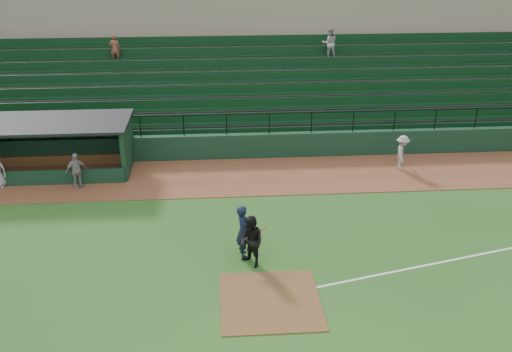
{
  "coord_description": "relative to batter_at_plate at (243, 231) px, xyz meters",
  "views": [
    {
      "loc": [
        -1.43,
        -14.79,
        10.52
      ],
      "look_at": [
        0.0,
        5.0,
        1.4
      ],
      "focal_mm": 39.63,
      "sensor_mm": 36.0,
      "label": 1
    }
  ],
  "objects": [
    {
      "name": "stadium_structure",
      "position": [
        0.68,
        14.85,
        1.36
      ],
      "size": [
        38.0,
        13.08,
        6.4
      ],
      "color": "#10311D",
      "rests_on": "ground"
    },
    {
      "name": "dugout_player_a",
      "position": [
        -6.74,
        5.73,
        -0.12
      ],
      "size": [
        0.98,
        0.84,
        1.57
      ],
      "primitive_type": "imported",
      "rotation": [
        0.0,
        0.0,
        0.6
      ],
      "color": "#9B9591",
      "rests_on": "warning_track"
    },
    {
      "name": "warning_track",
      "position": [
        0.68,
        6.39,
        -0.93
      ],
      "size": [
        40.0,
        4.0,
        0.03
      ],
      "primitive_type": "cube",
      "color": "brown",
      "rests_on": "ground"
    },
    {
      "name": "batter_at_plate",
      "position": [
        0.0,
        0.0,
        0.0
      ],
      "size": [
        1.07,
        0.75,
        1.88
      ],
      "color": "black",
      "rests_on": "ground"
    },
    {
      "name": "foul_line",
      "position": [
        8.68,
        -0.41,
        -0.94
      ],
      "size": [
        17.49,
        4.44,
        0.01
      ],
      "primitive_type": "cube",
      "rotation": [
        0.0,
        0.0,
        0.24
      ],
      "color": "white",
      "rests_on": "ground"
    },
    {
      "name": "dugout",
      "position": [
        -9.07,
        7.95,
        0.39
      ],
      "size": [
        8.9,
        3.2,
        2.42
      ],
      "color": "#10311D",
      "rests_on": "ground"
    },
    {
      "name": "runner",
      "position": [
        7.54,
        6.67,
        -0.11
      ],
      "size": [
        0.89,
        1.17,
        1.61
      ],
      "primitive_type": "imported",
      "rotation": [
        0.0,
        0.0,
        1.26
      ],
      "color": "#AAA49F",
      "rests_on": "warning_track"
    },
    {
      "name": "ground",
      "position": [
        0.68,
        -1.61,
        -0.94
      ],
      "size": [
        90.0,
        90.0,
        0.0
      ],
      "primitive_type": "plane",
      "color": "#29581C",
      "rests_on": "ground"
    },
    {
      "name": "umpire",
      "position": [
        0.24,
        -0.63,
        -0.04
      ],
      "size": [
        1.08,
        1.11,
        1.79
      ],
      "primitive_type": "imported",
      "rotation": [
        0.0,
        0.0,
        -0.89
      ],
      "color": "black",
      "rests_on": "ground"
    },
    {
      "name": "home_plate_dirt",
      "position": [
        0.68,
        -2.61,
        -0.93
      ],
      "size": [
        3.0,
        3.0,
        0.03
      ],
      "primitive_type": "cube",
      "color": "brown",
      "rests_on": "ground"
    }
  ]
}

